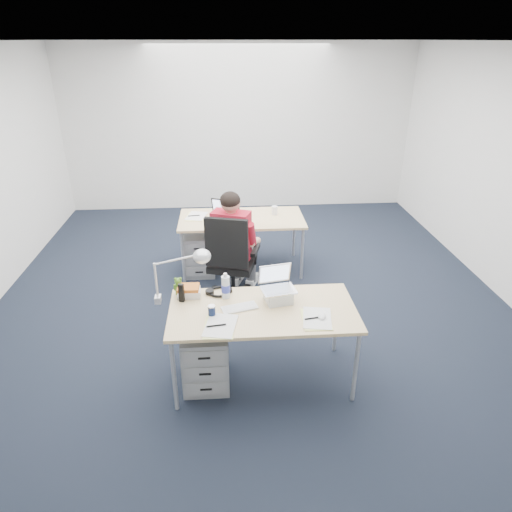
# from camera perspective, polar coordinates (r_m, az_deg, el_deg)

# --- Properties ---
(floor) EXTENTS (7.00, 7.00, 0.00)m
(floor) POSITION_cam_1_polar(r_m,az_deg,el_deg) (5.37, -0.53, -6.15)
(floor) COLOR black
(floor) RESTS_ON ground
(room) EXTENTS (6.02, 7.02, 2.80)m
(room) POSITION_cam_1_polar(r_m,az_deg,el_deg) (4.70, -0.61, 11.93)
(room) COLOR silver
(room) RESTS_ON ground
(desk_near) EXTENTS (1.60, 0.80, 0.73)m
(desk_near) POSITION_cam_1_polar(r_m,az_deg,el_deg) (3.95, 0.85, -7.24)
(desk_near) COLOR tan
(desk_near) RESTS_ON ground
(desk_far) EXTENTS (1.60, 0.80, 0.73)m
(desk_far) POSITION_cam_1_polar(r_m,az_deg,el_deg) (5.92, -1.81, 4.38)
(desk_far) COLOR tan
(desk_far) RESTS_ON ground
(office_chair) EXTENTS (0.88, 0.88, 1.14)m
(office_chair) POSITION_cam_1_polar(r_m,az_deg,el_deg) (5.25, -2.99, -2.89)
(office_chair) COLOR black
(office_chair) RESTS_ON ground
(seated_person) EXTENTS (0.58, 0.79, 1.34)m
(seated_person) POSITION_cam_1_polar(r_m,az_deg,el_deg) (5.26, -2.57, 1.45)
(seated_person) COLOR red
(seated_person) RESTS_ON ground
(drawer_pedestal_near) EXTENTS (0.40, 0.50, 0.55)m
(drawer_pedestal_near) POSITION_cam_1_polar(r_m,az_deg,el_deg) (4.17, -6.26, -12.25)
(drawer_pedestal_near) COLOR #949799
(drawer_pedestal_near) RESTS_ON ground
(drawer_pedestal_far) EXTENTS (0.40, 0.50, 0.55)m
(drawer_pedestal_far) POSITION_cam_1_polar(r_m,az_deg,el_deg) (6.04, -7.10, 0.44)
(drawer_pedestal_far) COLOR #949799
(drawer_pedestal_far) RESTS_ON ground
(silver_laptop) EXTENTS (0.33, 0.28, 0.31)m
(silver_laptop) POSITION_cam_1_polar(r_m,az_deg,el_deg) (3.96, 2.84, -3.75)
(silver_laptop) COLOR silver
(silver_laptop) RESTS_ON desk_near
(wireless_keyboard) EXTENTS (0.33, 0.20, 0.02)m
(wireless_keyboard) POSITION_cam_1_polar(r_m,az_deg,el_deg) (3.93, -2.09, -6.47)
(wireless_keyboard) COLOR white
(wireless_keyboard) RESTS_ON desk_near
(computer_mouse) EXTENTS (0.08, 0.12, 0.04)m
(computer_mouse) POSITION_cam_1_polar(r_m,az_deg,el_deg) (3.83, 8.22, -7.46)
(computer_mouse) COLOR white
(computer_mouse) RESTS_ON desk_near
(headphones) EXTENTS (0.26, 0.21, 0.04)m
(headphones) POSITION_cam_1_polar(r_m,az_deg,el_deg) (4.16, -4.66, -4.38)
(headphones) COLOR black
(headphones) RESTS_ON desk_near
(can_koozie) EXTENTS (0.06, 0.06, 0.10)m
(can_koozie) POSITION_cam_1_polar(r_m,az_deg,el_deg) (3.82, -5.56, -6.83)
(can_koozie) COLOR #152041
(can_koozie) RESTS_ON desk_near
(water_bottle) EXTENTS (0.10, 0.10, 0.24)m
(water_bottle) POSITION_cam_1_polar(r_m,az_deg,el_deg) (4.04, -3.82, -3.71)
(water_bottle) COLOR silver
(water_bottle) RESTS_ON desk_near
(bear_figurine) EXTENTS (0.10, 0.08, 0.17)m
(bear_figurine) POSITION_cam_1_polar(r_m,az_deg,el_deg) (4.16, -9.68, -3.67)
(bear_figurine) COLOR #37741E
(bear_figurine) RESTS_ON desk_near
(book_stack) EXTENTS (0.23, 0.19, 0.09)m
(book_stack) POSITION_cam_1_polar(r_m,az_deg,el_deg) (4.14, -8.39, -4.36)
(book_stack) COLOR silver
(book_stack) RESTS_ON desk_near
(cordless_phone) EXTENTS (0.05, 0.04, 0.17)m
(cordless_phone) POSITION_cam_1_polar(r_m,az_deg,el_deg) (4.04, -9.31, -4.58)
(cordless_phone) COLOR black
(cordless_phone) RESTS_ON desk_near
(papers_left) EXTENTS (0.29, 0.37, 0.01)m
(papers_left) POSITION_cam_1_polar(r_m,az_deg,el_deg) (3.70, -4.63, -8.79)
(papers_left) COLOR #FBFF93
(papers_left) RESTS_ON desk_near
(papers_right) EXTENTS (0.27, 0.35, 0.01)m
(papers_right) POSITION_cam_1_polar(r_m,az_deg,el_deg) (3.82, 7.52, -7.82)
(papers_right) COLOR #FBFF93
(papers_right) RESTS_ON desk_near
(sunglasses) EXTENTS (0.11, 0.06, 0.02)m
(sunglasses) POSITION_cam_1_polar(r_m,az_deg,el_deg) (3.99, 2.54, -5.84)
(sunglasses) COLOR black
(sunglasses) RESTS_ON desk_near
(desk_lamp) EXTENTS (0.48, 0.32, 0.52)m
(desk_lamp) POSITION_cam_1_polar(r_m,az_deg,el_deg) (3.96, -10.23, -2.43)
(desk_lamp) COLOR silver
(desk_lamp) RESTS_ON desk_near
(dark_laptop) EXTENTS (0.48, 0.48, 0.27)m
(dark_laptop) POSITION_cam_1_polar(r_m,az_deg,el_deg) (5.75, -4.27, 5.61)
(dark_laptop) COLOR black
(dark_laptop) RESTS_ON desk_far
(far_cup) EXTENTS (0.10, 0.10, 0.11)m
(far_cup) POSITION_cam_1_polar(r_m,az_deg,el_deg) (6.00, 2.33, 5.73)
(far_cup) COLOR white
(far_cup) RESTS_ON desk_far
(far_papers) EXTENTS (0.29, 0.36, 0.01)m
(far_papers) POSITION_cam_1_polar(r_m,az_deg,el_deg) (5.98, -7.56, 4.92)
(far_papers) COLOR white
(far_papers) RESTS_ON desk_far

